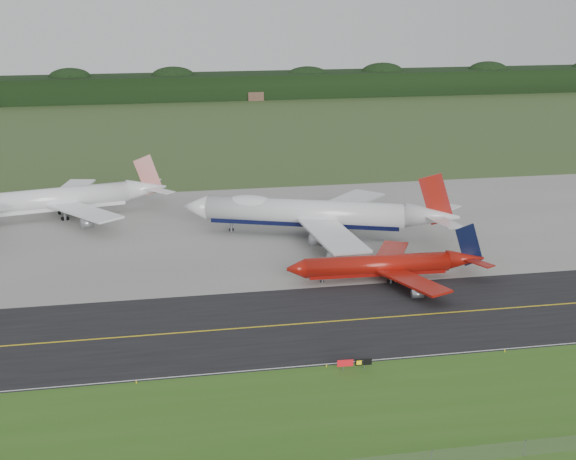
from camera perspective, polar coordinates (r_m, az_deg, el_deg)
The scene contains 14 objects.
ground at distance 141.01m, azimuth 1.05°, elevation -6.00°, with size 600.00×600.00×0.00m, color #3D5527.
grass_verge at distance 110.55m, azimuth 4.74°, elevation -13.04°, with size 400.00×30.00×0.01m, color #335B1A.
taxiway at distance 137.42m, azimuth 1.38°, elevation -6.65°, with size 400.00×32.00×0.02m, color black.
apron at distance 188.24m, azimuth -2.02°, elevation 0.04°, with size 400.00×78.00×0.01m, color gray.
taxiway_centreline at distance 137.41m, azimuth 1.38°, elevation -6.64°, with size 400.00×0.40×0.00m, color gold.
taxiway_edge_line at distance 123.73m, azimuth 2.87°, elevation -9.49°, with size 400.00×0.25×0.00m, color silver.
horizon_treeline at distance 404.68m, azimuth -6.76°, elevation 9.99°, with size 700.00×25.00×12.00m.
jet_ba_747 at distance 181.96m, azimuth 1.91°, elevation 1.20°, with size 61.06×49.15×15.86m.
jet_red_737 at distance 157.16m, azimuth 7.12°, elevation -2.49°, with size 39.51×32.27×10.68m.
jet_star_tail at distance 204.35m, azimuth -15.83°, elevation 2.13°, with size 52.85×43.52×14.02m.
taxiway_sign at distance 121.66m, azimuth 4.74°, elevation -9.39°, with size 5.25×0.43×1.75m.
edge_marker_left at distance 120.02m, azimuth -10.74°, elevation -10.57°, with size 0.16×0.16×0.50m, color yellow.
edge_marker_center at distance 122.66m, azimuth 2.75°, elevation -9.62°, with size 0.16×0.16×0.50m, color yellow.
edge_marker_right at distance 131.67m, azimuth 15.16°, elevation -8.28°, with size 0.16×0.16×0.50m, color yellow.
Camera 1 is at (-25.96, -126.95, 55.61)m, focal length 50.00 mm.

